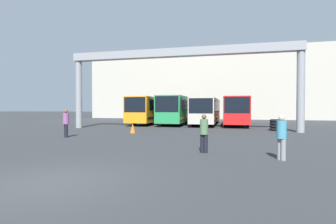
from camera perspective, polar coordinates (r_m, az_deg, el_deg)
The scene contains 12 objects.
ground_plane at distance 7.75m, azimuth -24.20°, elevation -13.91°, with size 200.00×200.00×0.00m, color #2D3033.
building_backdrop at distance 50.22m, azimuth 8.64°, elevation 5.53°, with size 41.59×12.00×11.83m.
overhead_gantry at distance 23.22m, azimuth 2.27°, elevation 10.32°, with size 20.20×0.80×7.11m.
bus_slot_0 at distance 32.52m, azimuth -3.30°, elevation 0.72°, with size 2.52×12.47×3.12m.
bus_slot_1 at distance 31.67m, azimuth 2.46°, elevation 0.78°, with size 2.61×12.44×3.19m.
bus_slot_2 at distance 30.37m, azimuth 8.33°, elevation 0.50°, with size 2.52×10.80×2.95m.
bus_slot_3 at distance 30.75m, azimuth 14.62°, elevation 0.59°, with size 2.52×11.86×3.05m.
pedestrian_near_center at distance 18.56m, azimuth -21.32°, elevation -2.15°, with size 0.38×0.38×1.84m.
pedestrian_mid_left at distance 11.55m, azimuth 7.84°, elevation -4.40°, with size 0.35×0.35×1.68m.
pedestrian_far_center at distance 10.73m, azimuth 23.48°, elevation -4.82°, with size 0.36×0.36×1.71m.
traffic_cone at distance 20.36m, azimuth -7.69°, elevation -3.52°, with size 0.42×0.42×0.74m.
tire_stack at distance 24.05m, azimuth 22.46°, elevation -2.62°, with size 1.04×1.04×0.96m.
Camera 1 is at (4.64, -5.88, 1.99)m, focal length 28.00 mm.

